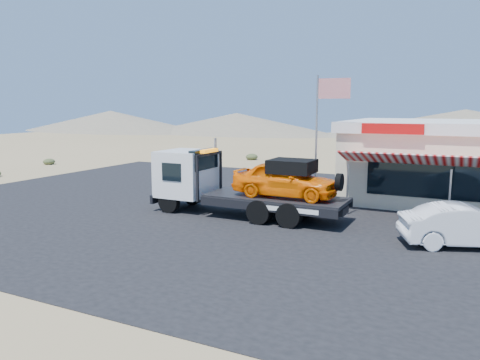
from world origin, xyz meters
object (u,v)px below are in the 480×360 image
(tow_truck, at_px, (242,181))
(flagpole, at_px, (322,126))
(jerky_store, at_px, (456,160))
(white_sedan, at_px, (467,226))

(tow_truck, relative_size, flagpole, 1.38)
(tow_truck, xyz_separation_m, jerky_store, (7.96, 7.80, 0.49))
(tow_truck, distance_m, jerky_store, 11.15)
(jerky_store, xyz_separation_m, flagpole, (-5.57, -4.47, 1.77))
(jerky_store, relative_size, flagpole, 1.73)
(tow_truck, height_order, flagpole, flagpole)
(tow_truck, bearing_deg, white_sedan, -4.78)
(white_sedan, height_order, flagpole, flagpole)
(tow_truck, height_order, jerky_store, jerky_store)
(white_sedan, bearing_deg, flagpole, 35.59)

